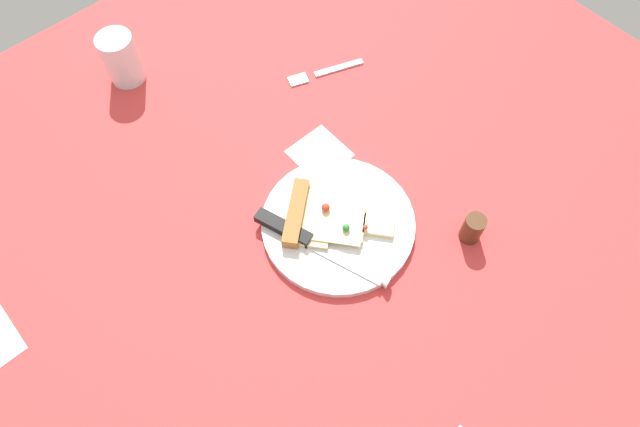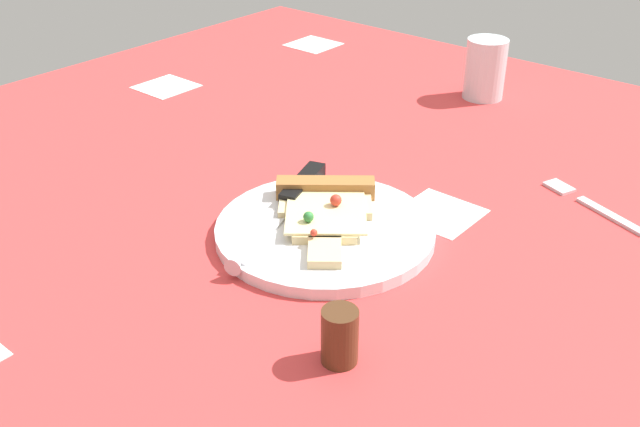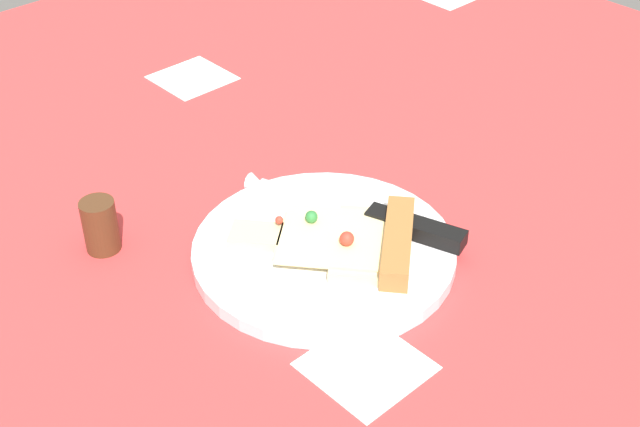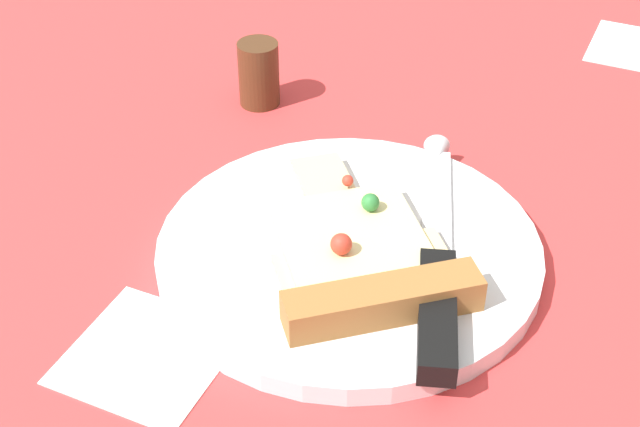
# 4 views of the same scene
# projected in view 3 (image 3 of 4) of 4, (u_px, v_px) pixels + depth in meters

# --- Properties ---
(ground_plane) EXTENTS (1.50, 1.50, 0.03)m
(ground_plane) POSITION_uv_depth(u_px,v_px,m) (320.00, 261.00, 0.87)
(ground_plane) COLOR #D13838
(ground_plane) RESTS_ON ground
(plate) EXTENTS (0.25, 0.25, 0.01)m
(plate) POSITION_uv_depth(u_px,v_px,m) (324.00, 251.00, 0.85)
(plate) COLOR silver
(plate) RESTS_ON ground_plane
(pizza_slice) EXTENTS (0.17, 0.18, 0.03)m
(pizza_slice) POSITION_uv_depth(u_px,v_px,m) (351.00, 241.00, 0.83)
(pizza_slice) COLOR beige
(pizza_slice) RESTS_ON plate
(knife) EXTENTS (0.10, 0.23, 0.02)m
(knife) POSITION_uv_depth(u_px,v_px,m) (373.00, 216.00, 0.87)
(knife) COLOR silver
(knife) RESTS_ON plate
(pepper_shaker) EXTENTS (0.03, 0.03, 0.05)m
(pepper_shaker) POSITION_uv_depth(u_px,v_px,m) (100.00, 226.00, 0.84)
(pepper_shaker) COLOR #4C2D19
(pepper_shaker) RESTS_ON ground_plane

